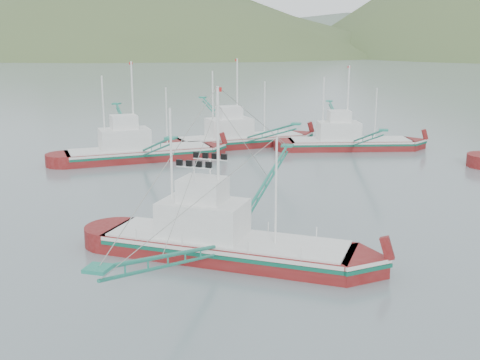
% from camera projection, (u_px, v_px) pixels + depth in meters
% --- Properties ---
extents(ground, '(1200.00, 1200.00, 0.00)m').
position_uv_depth(ground, '(217.00, 248.00, 39.38)').
color(ground, slate).
rests_on(ground, ground).
extents(main_boat, '(15.99, 28.41, 11.51)m').
position_uv_depth(main_boat, '(223.00, 233.00, 37.33)').
color(main_boat, maroon).
rests_on(main_boat, ground).
extents(bg_boat_left, '(21.29, 25.81, 11.69)m').
position_uv_depth(bg_boat_left, '(138.00, 138.00, 66.48)').
color(bg_boat_left, maroon).
rests_on(bg_boat_left, ground).
extents(bg_boat_far, '(15.35, 26.15, 10.89)m').
position_uv_depth(bg_boat_far, '(350.00, 132.00, 72.92)').
color(bg_boat_far, maroon).
rests_on(bg_boat_far, ground).
extents(bg_boat_extra, '(21.98, 25.48, 11.69)m').
position_uv_depth(bg_boat_extra, '(240.00, 127.00, 74.65)').
color(bg_boat_extra, maroon).
rests_on(bg_boat_extra, ground).
extents(headland_left, '(448.00, 308.00, 210.00)m').
position_uv_depth(headland_left, '(122.00, 55.00, 422.40)').
color(headland_left, '#45592E').
rests_on(headland_left, ground).
extents(ridge_distant, '(960.00, 400.00, 240.00)m').
position_uv_depth(ridge_distant, '(424.00, 50.00, 558.09)').
color(ridge_distant, slate).
rests_on(ridge_distant, ground).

